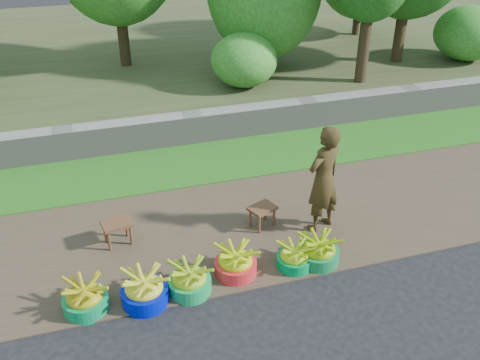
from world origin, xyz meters
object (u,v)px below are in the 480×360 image
object	(u,v)px
stool_left	(117,227)
vendor_woman	(323,179)
basin_b	(144,290)
basin_c	(190,280)
basin_d	(236,263)
stool_right	(262,211)
basin_f	(319,251)
basin_e	(295,257)
basin_a	(85,298)

from	to	relation	value
stool_left	vendor_woman	bearing A→B (deg)	-9.11
basin_b	basin_c	distance (m)	0.53
basin_c	vendor_woman	distance (m)	2.22
basin_c	basin_d	distance (m)	0.62
basin_d	stool_right	world-z (taller)	basin_d
stool_left	basin_f	bearing A→B (deg)	-25.19
basin_c	basin_e	world-z (taller)	basin_c
basin_a	basin_c	bearing A→B (deg)	-2.25
basin_c	basin_f	bearing A→B (deg)	1.93
vendor_woman	basin_f	bearing A→B (deg)	40.98
stool_left	vendor_woman	distance (m)	2.78
stool_right	basin_a	bearing A→B (deg)	-158.82
stool_left	stool_right	xyz separation A→B (m)	(1.95, -0.19, -0.02)
basin_f	vendor_woman	bearing A→B (deg)	64.38
basin_a	stool_right	bearing A→B (deg)	21.18
basin_d	stool_left	bearing A→B (deg)	141.76
basin_e	stool_right	size ratio (longest dim) A/B	1.04
basin_f	basin_a	bearing A→B (deg)	-179.80
basin_d	basin_f	world-z (taller)	basin_f
basin_c	stool_left	world-z (taller)	basin_c
basin_b	basin_e	distance (m)	1.88
basin_b	stool_left	bearing A→B (deg)	98.28
basin_c	basin_f	xyz separation A→B (m)	(1.67, 0.06, 0.00)
basin_f	basin_c	bearing A→B (deg)	-178.07
basin_f	basin_d	bearing A→B (deg)	175.43
basin_d	basin_e	xyz separation A→B (m)	(0.74, -0.09, -0.02)
stool_left	basin_a	bearing A→B (deg)	-113.08
basin_f	vendor_woman	world-z (taller)	vendor_woman
basin_a	vendor_woman	xyz separation A→B (m)	(3.19, 0.69, 0.61)
basin_a	stool_left	xyz separation A→B (m)	(0.48, 1.13, 0.11)
basin_b	stool_left	world-z (taller)	basin_b
basin_d	stool_left	size ratio (longest dim) A/B	1.24
stool_left	stool_right	distance (m)	1.96
basin_b	basin_f	xyz separation A→B (m)	(2.20, 0.08, -0.01)
basin_c	vendor_woman	size ratio (longest dim) A/B	0.34
basin_b	basin_a	bearing A→B (deg)	173.50
basin_f	stool_right	distance (m)	1.03
basin_c	vendor_woman	world-z (taller)	vendor_woman
basin_b	basin_d	xyz separation A→B (m)	(1.14, 0.17, -0.01)
basin_b	stool_right	xyz separation A→B (m)	(1.77, 1.02, 0.09)
basin_a	vendor_woman	bearing A→B (deg)	12.30
basin_e	basin_f	distance (m)	0.32
basin_d	stool_left	xyz separation A→B (m)	(-1.31, 1.03, 0.11)
basin_a	basin_f	distance (m)	2.86
basin_b	basin_d	size ratio (longest dim) A/B	1.04
vendor_woman	basin_d	bearing A→B (deg)	-0.13
basin_a	basin_e	distance (m)	2.54
basin_b	basin_c	bearing A→B (deg)	3.03
stool_left	basin_c	bearing A→B (deg)	-58.97
basin_c	basin_e	bearing A→B (deg)	2.40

